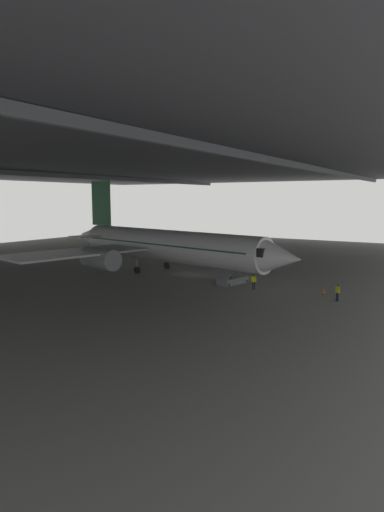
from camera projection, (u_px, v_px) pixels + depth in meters
ground_plane at (188, 275)px, 53.05m from camera, size 110.00×110.00×0.00m
hangar_structure at (102, 162)px, 58.43m from camera, size 121.00×99.00×14.81m
airplane_main at (164, 245)px, 54.27m from camera, size 37.11×37.93×11.86m
boarding_stairs at (233, 277)px, 47.91m from camera, size 4.47×2.22×4.74m
crew_worker_near_nose at (337, 292)px, 39.56m from camera, size 0.39×0.46×1.58m
crew_worker_by_stairs at (254, 281)px, 44.63m from camera, size 0.34×0.51×1.60m
traffic_cone_orange at (324, 291)px, 42.47m from camera, size 0.36×0.36×0.60m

